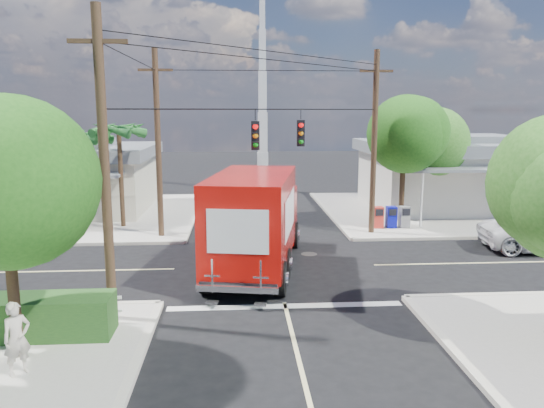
{
  "coord_description": "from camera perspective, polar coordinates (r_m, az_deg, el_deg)",
  "views": [
    {
      "loc": [
        -1.5,
        -20.3,
        6.17
      ],
      "look_at": [
        0.0,
        2.0,
        2.2
      ],
      "focal_mm": 35.0,
      "sensor_mm": 36.0,
      "label": 1
    }
  ],
  "objects": [
    {
      "name": "tree_ne_front",
      "position": [
        28.46,
        14.08,
        6.95
      ],
      "size": [
        4.21,
        4.14,
        6.66
      ],
      "color": "#422D1C",
      "rests_on": "sidewalk_ne"
    },
    {
      "name": "picket_fence",
      "position": [
        16.91,
        -25.89,
        -9.92
      ],
      "size": [
        5.94,
        0.06,
        1.0
      ],
      "color": "silver",
      "rests_on": "sidewalk_sw"
    },
    {
      "name": "ground",
      "position": [
        21.27,
        0.36,
        -6.79
      ],
      "size": [
        120.0,
        120.0,
        0.0
      ],
      "primitive_type": "plane",
      "color": "black",
      "rests_on": "ground"
    },
    {
      "name": "sidewalk_nw",
      "position": [
        33.12,
        -20.23,
        -1.17
      ],
      "size": [
        14.12,
        14.12,
        0.14
      ],
      "color": "#ADA79C",
      "rests_on": "ground"
    },
    {
      "name": "palm_nw_back",
      "position": [
        30.41,
        -19.23,
        6.69
      ],
      "size": [
        3.01,
        3.08,
        5.19
      ],
      "color": "#422D1C",
      "rests_on": "sidewalk_nw"
    },
    {
      "name": "building_ne",
      "position": [
        35.38,
        19.52,
        3.25
      ],
      "size": [
        11.8,
        10.2,
        4.5
      ],
      "color": "silver",
      "rests_on": "sidewalk_ne"
    },
    {
      "name": "radio_tower",
      "position": [
        40.35,
        -1.02,
        9.32
      ],
      "size": [
        0.8,
        0.8,
        17.0
      ],
      "color": "silver",
      "rests_on": "ground"
    },
    {
      "name": "palm_nw_front",
      "position": [
        28.46,
        -16.16,
        7.41
      ],
      "size": [
        3.01,
        3.08,
        5.59
      ],
      "color": "#422D1C",
      "rests_on": "sidewalk_nw"
    },
    {
      "name": "pedestrian",
      "position": [
        13.83,
        -25.76,
        -12.9
      ],
      "size": [
        0.74,
        0.74,
        1.73
      ],
      "primitive_type": "imported",
      "rotation": [
        0.0,
        0.0,
        0.78
      ],
      "color": "beige",
      "rests_on": "sidewalk_sw"
    },
    {
      "name": "road_markings",
      "position": [
        19.86,
        0.68,
        -8.01
      ],
      "size": [
        32.0,
        32.0,
        0.01
      ],
      "color": "beige",
      "rests_on": "ground"
    },
    {
      "name": "sidewalk_ne",
      "position": [
        34.09,
        17.51,
        -0.71
      ],
      "size": [
        14.12,
        14.12,
        0.14
      ],
      "color": "#ADA79C",
      "rests_on": "ground"
    },
    {
      "name": "building_nw",
      "position": [
        34.63,
        -21.5,
        2.82
      ],
      "size": [
        10.8,
        10.2,
        4.3
      ],
      "color": "beige",
      "rests_on": "sidewalk_nw"
    },
    {
      "name": "delivery_truck",
      "position": [
        20.6,
        -1.77,
        -1.75
      ],
      "size": [
        4.17,
        9.19,
        3.84
      ],
      "color": "black",
      "rests_on": "ground"
    },
    {
      "name": "utility_poles",
      "position": [
        21.95,
        -4.08,
        6.14
      ],
      "size": [
        12.0,
        10.68,
        9.0
      ],
      "color": "#473321",
      "rests_on": "ground"
    },
    {
      "name": "tree_ne_back",
      "position": [
        31.43,
        17.35,
        6.0
      ],
      "size": [
        3.77,
        3.66,
        5.82
      ],
      "color": "#422D1C",
      "rests_on": "sidewalk_ne"
    },
    {
      "name": "vending_boxes",
      "position": [
        28.22,
        12.7,
        -1.38
      ],
      "size": [
        1.9,
        0.5,
        1.1
      ],
      "color": "red",
      "rests_on": "sidewalk_ne"
    },
    {
      "name": "tree_sw_front",
      "position": [
        14.01,
        -26.89,
        1.44
      ],
      "size": [
        3.88,
        3.78,
        6.03
      ],
      "color": "#422D1C",
      "rests_on": "sidewalk_sw"
    }
  ]
}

